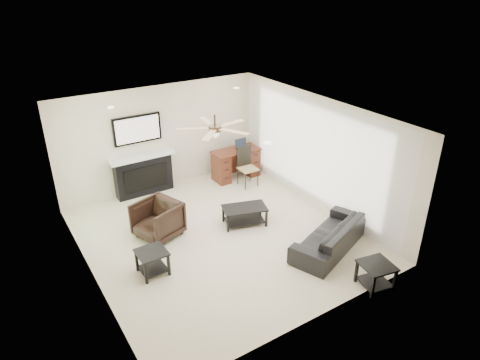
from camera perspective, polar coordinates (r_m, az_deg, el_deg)
The scene contains 10 objects.
room_shell at distance 8.04m, azimuth -2.02°, elevation 3.28°, with size 5.50×5.54×2.52m.
sofa at distance 8.37m, azimuth 11.93°, elevation -7.21°, with size 1.92×0.75×0.56m, color black.
armchair at distance 8.65m, azimuth -10.92°, elevation -5.23°, with size 0.80×0.82×0.75m, color black.
coffee_table at distance 8.97m, azimuth 0.62°, elevation -4.77°, with size 0.90×0.50×0.40m, color black.
end_table_near at distance 7.65m, azimuth 17.61°, elevation -12.04°, with size 0.52×0.52×0.45m, color black.
end_table_left at distance 7.75m, azimuth -11.59°, elevation -10.70°, with size 0.50×0.50×0.45m, color black.
fireplace_unit at distance 10.14m, azimuth -12.95°, elevation 3.10°, with size 1.52×0.34×1.91m, color black.
desk at distance 10.92m, azimuth -0.54°, elevation 2.18°, with size 1.22×0.56×0.76m, color #411A10.
desk_chair at distance 10.46m, azimuth 1.06°, elevation 1.68°, with size 0.42×0.44×0.97m, color black.
laptop at distance 10.82m, azimuth 0.40°, elevation 4.77°, with size 0.33×0.24×0.23m, color black.
Camera 1 is at (-3.57, -6.32, 4.78)m, focal length 32.00 mm.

